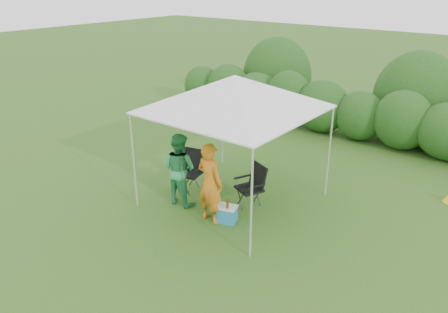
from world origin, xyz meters
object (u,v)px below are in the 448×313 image
Objects in this scene: man at (210,183)px; woman at (179,169)px; canopy at (235,93)px; chair_right at (253,183)px; cooler at (226,214)px; chair_left at (191,167)px.

woman is at bearing -6.13° from man.
man is at bearing -82.30° from canopy.
canopy is 1.98m from chair_right.
canopy reaches higher than cooler.
chair_left is at bearing -173.76° from canopy.
canopy reaches higher than chair_left.
chair_right is at bearing 70.93° from cooler.
man is (-0.32, -1.06, 0.31)m from chair_right.
chair_right is at bearing -150.87° from woman.
man reaches higher than chair_right.
cooler is (1.58, -0.69, -0.36)m from chair_left.
woman reaches higher than chair_right.
chair_right is at bearing -5.24° from chair_left.
man reaches higher than chair_left.
man is 1.04m from woman.
woman is at bearing 160.77° from cooler.
chair_left is 0.75m from woman.
canopy is at bearing -6.71° from chair_left.
woman is (-0.89, -0.78, -1.66)m from canopy.
canopy is 1.89m from man.
chair_right is at bearing -102.21° from man.
canopy is at bearing -145.47° from chair_right.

